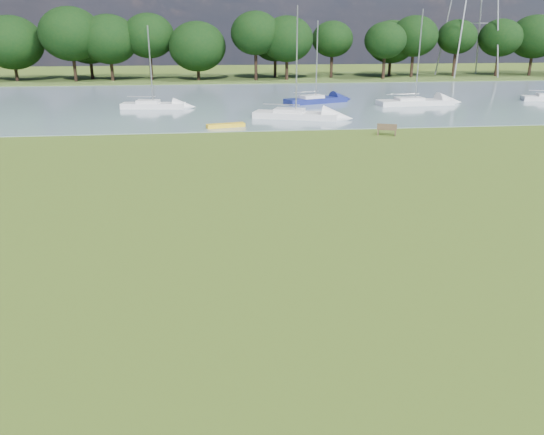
{
  "coord_description": "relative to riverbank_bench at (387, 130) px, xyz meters",
  "views": [
    {
      "loc": [
        -1.93,
        -19.8,
        7.53
      ],
      "look_at": [
        0.28,
        -2.0,
        1.22
      ],
      "focal_mm": 35.0,
      "sensor_mm": 36.0,
      "label": 1
    }
  ],
  "objects": [
    {
      "name": "ground",
      "position": [
        -11.73,
        -19.1,
        -0.46
      ],
      "size": [
        220.0,
        220.0,
        0.0
      ],
      "primitive_type": "plane",
      "color": "olive"
    },
    {
      "name": "river",
      "position": [
        -11.73,
        22.9,
        -0.46
      ],
      "size": [
        220.0,
        40.0,
        0.1
      ],
      "primitive_type": "cube",
      "color": "gray",
      "rests_on": "ground"
    },
    {
      "name": "far_bank",
      "position": [
        -11.73,
        52.9,
        -0.46
      ],
      "size": [
        220.0,
        20.0,
        0.4
      ],
      "primitive_type": "cube",
      "color": "#4C6626",
      "rests_on": "ground"
    },
    {
      "name": "riverbank_bench",
      "position": [
        0.0,
        0.0,
        0.0
      ],
      "size": [
        1.54,
        0.98,
        0.91
      ],
      "rotation": [
        0.0,
        0.0,
        -0.4
      ],
      "color": "brown",
      "rests_on": "ground"
    },
    {
      "name": "kayak",
      "position": [
        -12.07,
        4.9,
        -0.25
      ],
      "size": [
        3.26,
        1.48,
        0.32
      ],
      "primitive_type": "cube",
      "rotation": [
        0.0,
        0.0,
        0.24
      ],
      "color": "yellow",
      "rests_on": "river"
    },
    {
      "name": "tree_line",
      "position": [
        -5.67,
        48.9,
        5.89
      ],
      "size": [
        152.86,
        8.84,
        10.7
      ],
      "color": "black",
      "rests_on": "far_bank"
    },
    {
      "name": "sailboat_2",
      "position": [
        -19.05,
        17.3,
        0.08
      ],
      "size": [
        6.61,
        2.66,
        8.04
      ],
      "rotation": [
        0.0,
        0.0,
        -0.14
      ],
      "color": "white",
      "rests_on": "river"
    },
    {
      "name": "sailboat_4",
      "position": [
        -1.64,
        19.36,
        0.11
      ],
      "size": [
        7.39,
        4.52,
        8.56
      ],
      "rotation": [
        0.0,
        0.0,
        0.38
      ],
      "color": "navy",
      "rests_on": "river"
    },
    {
      "name": "sailboat_5",
      "position": [
        -5.62,
        8.98,
        0.09
      ],
      "size": [
        7.93,
        4.81,
        9.57
      ],
      "rotation": [
        0.0,
        0.0,
        -0.38
      ],
      "color": "white",
      "rests_on": "river"
    },
    {
      "name": "sailboat_6",
      "position": [
        8.61,
        16.54,
        0.07
      ],
      "size": [
        8.22,
        2.76,
        9.64
      ],
      "rotation": [
        0.0,
        0.0,
        0.06
      ],
      "color": "white",
      "rests_on": "river"
    }
  ]
}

